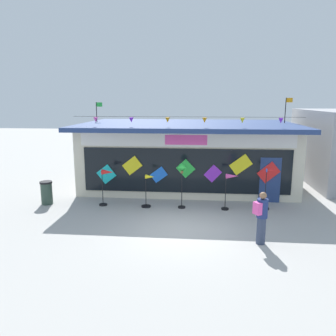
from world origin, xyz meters
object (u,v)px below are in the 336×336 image
at_px(kite_shop_building, 188,153).
at_px(trash_bin, 47,193).
at_px(wind_spinner_center_right, 230,184).
at_px(wind_spinner_center_left, 182,173).
at_px(wind_spinner_left, 148,189).
at_px(wind_spinner_right, 269,185).
at_px(person_near_camera, 261,217).
at_px(wind_spinner_far_left, 106,180).

xyz_separation_m(kite_shop_building, trash_bin, (-5.96, -4.05, -1.16)).
bearing_deg(wind_spinner_center_right, wind_spinner_center_left, 178.51).
bearing_deg(wind_spinner_left, kite_shop_building, 69.47).
distance_m(wind_spinner_right, trash_bin, 9.44).
height_order(kite_shop_building, wind_spinner_left, kite_shop_building).
height_order(kite_shop_building, wind_spinner_right, kite_shop_building).
distance_m(wind_spinner_center_left, person_near_camera, 4.30).
xyz_separation_m(wind_spinner_left, wind_spinner_center_right, (3.39, -0.03, 0.34)).
relative_size(wind_spinner_far_left, person_near_camera, 0.94).
bearing_deg(wind_spinner_left, wind_spinner_center_right, -0.55).
xyz_separation_m(kite_shop_building, wind_spinner_left, (-1.52, -4.07, -0.90)).
bearing_deg(trash_bin, kite_shop_building, 34.20).
xyz_separation_m(wind_spinner_right, person_near_camera, (-0.93, -3.48, -0.16)).
bearing_deg(trash_bin, wind_spinner_center_right, -0.36).
height_order(wind_spinner_center_right, person_near_camera, person_near_camera).
relative_size(wind_spinner_left, wind_spinner_center_left, 0.74).
distance_m(wind_spinner_far_left, wind_spinner_center_right, 5.17).
distance_m(wind_spinner_center_left, trash_bin, 5.93).
bearing_deg(kite_shop_building, wind_spinner_left, -110.53).
distance_m(kite_shop_building, wind_spinner_center_right, 4.54).
distance_m(wind_spinner_left, person_near_camera, 5.24).
distance_m(wind_spinner_center_right, person_near_camera, 3.36).
bearing_deg(kite_shop_building, person_near_camera, -71.09).
bearing_deg(trash_bin, wind_spinner_right, 0.91).
height_order(wind_spinner_right, person_near_camera, wind_spinner_right).
xyz_separation_m(person_near_camera, trash_bin, (-8.49, 3.33, -0.38)).
bearing_deg(wind_spinner_far_left, kite_shop_building, 50.52).
height_order(wind_spinner_left, wind_spinner_center_right, wind_spinner_center_right).
height_order(wind_spinner_center_left, person_near_camera, wind_spinner_center_left).
relative_size(wind_spinner_center_right, person_near_camera, 0.91).
relative_size(wind_spinner_right, person_near_camera, 1.03).
height_order(wind_spinner_center_left, trash_bin, wind_spinner_center_left).
bearing_deg(person_near_camera, wind_spinner_far_left, 27.42).
bearing_deg(person_near_camera, wind_spinner_center_right, -21.15).
xyz_separation_m(wind_spinner_center_left, wind_spinner_right, (3.58, 0.15, -0.44)).
xyz_separation_m(wind_spinner_far_left, person_near_camera, (5.84, -3.37, -0.25)).
bearing_deg(trash_bin, person_near_camera, -21.43).
relative_size(wind_spinner_center_right, trash_bin, 1.51).
xyz_separation_m(wind_spinner_left, trash_bin, (-4.44, 0.02, -0.26)).
distance_m(wind_spinner_left, trash_bin, 4.45).
height_order(kite_shop_building, wind_spinner_center_left, kite_shop_building).
height_order(wind_spinner_left, wind_spinner_right, wind_spinner_right).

